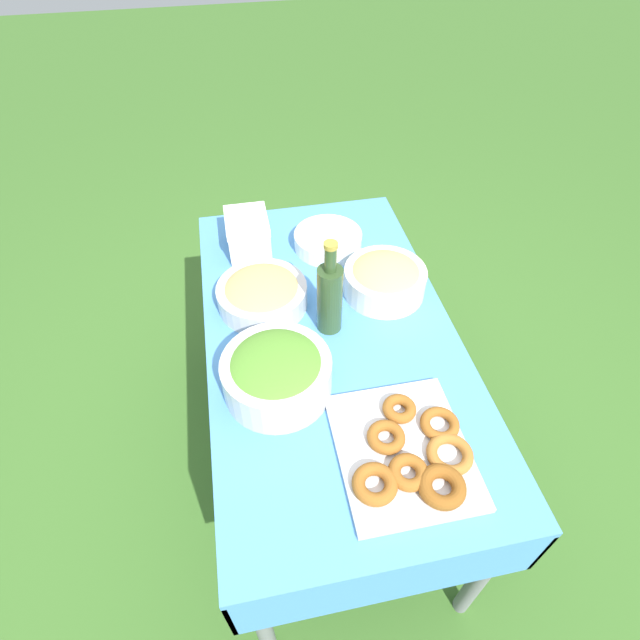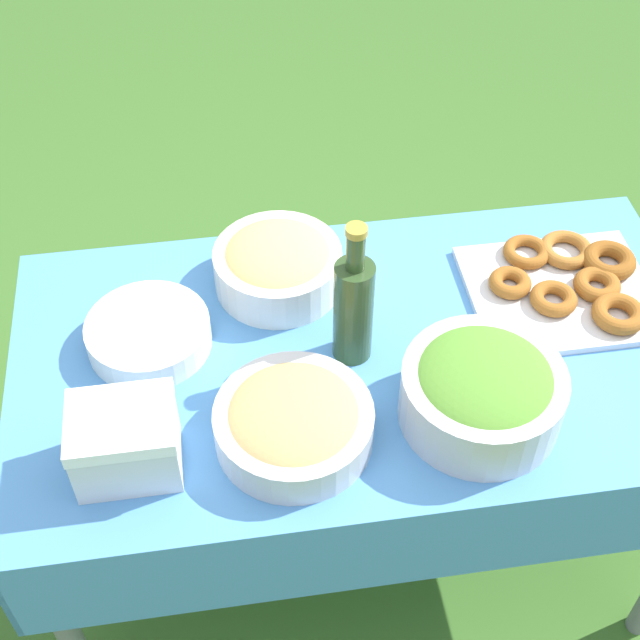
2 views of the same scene
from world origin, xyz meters
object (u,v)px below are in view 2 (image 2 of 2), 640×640
object	(u,v)px
salad_bowl	(482,391)
olive_oil_bottle	(353,307)
donut_platter	(568,284)
plate_stack	(149,334)
pasta_bowl	(278,264)
cooler_box	(125,441)
bread_bowl	(294,422)

from	to	relation	value
salad_bowl	olive_oil_bottle	xyz separation A→B (m)	(0.21, -0.19, 0.06)
salad_bowl	donut_platter	size ratio (longest dim) A/B	0.78
plate_stack	donut_platter	bearing A→B (deg)	-178.52
pasta_bowl	donut_platter	distance (m)	0.62
cooler_box	bread_bowl	bearing A→B (deg)	-177.21
plate_stack	bread_bowl	xyz separation A→B (m)	(-0.26, 0.27, 0.02)
salad_bowl	cooler_box	distance (m)	0.65
olive_oil_bottle	donut_platter	bearing A→B (deg)	-168.09
donut_platter	olive_oil_bottle	world-z (taller)	olive_oil_bottle
olive_oil_bottle	cooler_box	size ratio (longest dim) A/B	1.77
salad_bowl	pasta_bowl	size ratio (longest dim) A/B	1.11
salad_bowl	bread_bowl	world-z (taller)	salad_bowl
salad_bowl	cooler_box	bearing A→B (deg)	1.39
pasta_bowl	plate_stack	world-z (taller)	pasta_bowl
olive_oil_bottle	bread_bowl	world-z (taller)	olive_oil_bottle
pasta_bowl	olive_oil_bottle	bearing A→B (deg)	119.91
donut_platter	olive_oil_bottle	size ratio (longest dim) A/B	1.18
olive_oil_bottle	plate_stack	bearing A→B (deg)	-11.25
olive_oil_bottle	cooler_box	xyz separation A→B (m)	(0.44, 0.21, -0.06)
pasta_bowl	cooler_box	size ratio (longest dim) A/B	1.46
donut_platter	cooler_box	world-z (taller)	cooler_box
cooler_box	donut_platter	bearing A→B (deg)	-161.47
salad_bowl	plate_stack	xyz separation A→B (m)	(0.61, -0.27, -0.04)
salad_bowl	pasta_bowl	xyz separation A→B (m)	(0.33, -0.41, -0.01)
salad_bowl	olive_oil_bottle	size ratio (longest dim) A/B	0.92
bread_bowl	salad_bowl	bearing A→B (deg)	-179.80
donut_platter	bread_bowl	xyz separation A→B (m)	(0.63, 0.30, 0.03)
donut_platter	bread_bowl	size ratio (longest dim) A/B	1.33
plate_stack	olive_oil_bottle	bearing A→B (deg)	168.75
olive_oil_bottle	bread_bowl	size ratio (longest dim) A/B	1.12
bread_bowl	olive_oil_bottle	bearing A→B (deg)	-126.20
pasta_bowl	olive_oil_bottle	size ratio (longest dim) A/B	0.83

